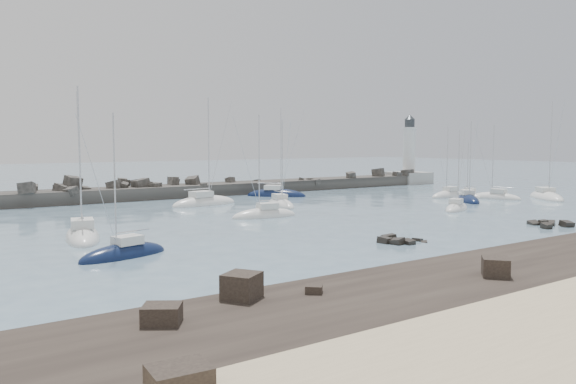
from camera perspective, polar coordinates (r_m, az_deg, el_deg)
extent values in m
plane|color=slate|center=(57.07, 7.69, -3.29)|extent=(400.00, 400.00, 0.00)
cube|color=black|center=(35.55, 20.33, -7.14)|extent=(2.25, 2.23, 1.11)
cube|color=black|center=(28.77, -4.71, -9.48)|extent=(2.35, 2.32, 1.30)
cube|color=black|center=(25.54, -12.69, -12.01)|extent=(2.12, 2.05, 0.84)
cube|color=black|center=(18.66, -10.99, -18.34)|extent=(1.98, 1.63, 0.95)
cube|color=black|center=(29.85, 2.64, -9.82)|extent=(1.22, 1.21, 0.41)
cube|color=black|center=(48.51, 13.00, -4.87)|extent=(0.93, 0.93, 0.57)
cube|color=black|center=(47.92, 13.68, -5.09)|extent=(0.84, 0.79, 0.52)
cube|color=black|center=(46.78, 12.12, -5.12)|extent=(0.86, 1.01, 0.75)
cube|color=black|center=(46.55, 10.99, -5.08)|extent=(1.24, 1.35, 0.95)
cube|color=black|center=(48.32, 10.23, -4.77)|extent=(1.50, 1.52, 1.05)
cube|color=black|center=(46.99, 9.87, -5.15)|extent=(1.25, 1.22, 1.13)
cube|color=black|center=(61.68, 23.73, -2.99)|extent=(1.41, 1.49, 0.78)
cube|color=black|center=(61.46, 26.46, -2.95)|extent=(1.33, 1.34, 0.82)
cube|color=black|center=(61.97, 24.86, -3.07)|extent=(2.02, 1.85, 1.00)
cube|color=black|center=(61.38, 24.51, -2.87)|extent=(1.03, 1.03, 0.66)
cube|color=black|center=(59.25, 24.77, -3.15)|extent=(0.97, 1.03, 0.72)
cube|color=#2F2D2A|center=(85.71, -13.63, -0.49)|extent=(115.00, 6.00, 3.20)
cube|color=#2F2D2A|center=(86.45, -16.50, 0.86)|extent=(1.86, 1.91, 1.64)
cube|color=#2F2D2A|center=(103.55, 6.42, 1.61)|extent=(2.24, 2.27, 1.83)
cube|color=#2F2D2A|center=(109.32, 9.14, 1.90)|extent=(2.40, 2.75, 2.07)
cube|color=#2F2D2A|center=(83.55, -17.27, 0.69)|extent=(2.62, 2.61, 1.58)
cube|color=#2F2D2A|center=(95.66, -3.24, 1.01)|extent=(1.49, 1.51, 1.00)
cube|color=#2F2D2A|center=(83.12, -22.05, 0.29)|extent=(2.32, 2.46, 1.66)
cube|color=#2F2D2A|center=(82.88, -19.93, 0.24)|extent=(1.47, 1.55, 1.18)
cube|color=#2F2D2A|center=(97.57, 2.82, 1.06)|extent=(1.47, 1.55, 1.16)
cube|color=#2F2D2A|center=(83.67, -16.28, 0.56)|extent=(1.39, 1.62, 1.50)
cube|color=#2F2D2A|center=(82.21, -21.05, 0.74)|extent=(2.71, 2.45, 2.64)
cube|color=#2F2D2A|center=(88.04, -9.65, 0.97)|extent=(2.78, 2.55, 2.29)
cube|color=#2F2D2A|center=(84.52, -14.70, 0.62)|extent=(2.72, 2.35, 2.35)
cube|color=#2F2D2A|center=(81.34, -21.89, 0.14)|extent=(2.81, 2.81, 2.16)
cube|color=#2F2D2A|center=(81.60, -21.31, 0.27)|extent=(1.79, 1.80, 1.07)
cube|color=#2F2D2A|center=(78.60, -25.00, 0.29)|extent=(2.48, 2.73, 2.01)
cube|color=#2F2D2A|center=(83.35, -24.55, 0.38)|extent=(1.64, 1.62, 1.21)
cube|color=#2F2D2A|center=(111.34, 11.04, 1.67)|extent=(1.70, 1.29, 1.54)
cube|color=#2F2D2A|center=(79.00, -24.97, 0.13)|extent=(1.60, 1.85, 1.58)
cube|color=#2F2D2A|center=(89.06, -11.61, 1.06)|extent=(1.71, 1.52, 1.52)
cube|color=#2F2D2A|center=(87.83, -11.56, 0.92)|extent=(1.78, 1.69, 1.88)
cube|color=#2F2D2A|center=(84.84, -14.26, 0.60)|extent=(2.47, 2.21, 1.81)
cube|color=#2F2D2A|center=(86.83, -16.34, 0.69)|extent=(1.84, 1.92, 1.54)
cube|color=#2F2D2A|center=(113.20, 12.03, 1.91)|extent=(2.27, 2.28, 1.48)
cube|color=#2F2D2A|center=(92.03, -5.90, 1.18)|extent=(1.58, 1.65, 1.30)
cube|color=#2F2D2A|center=(84.32, -13.34, 0.57)|extent=(2.16, 2.18, 1.10)
cube|color=#2F2D2A|center=(96.94, 1.33, 1.21)|extent=(1.42, 1.33, 1.11)
cube|color=#2F2D2A|center=(79.56, -21.15, 0.07)|extent=(2.07, 2.03, 1.51)
cube|color=#2F2D2A|center=(86.14, -8.55, 0.62)|extent=(1.49, 1.61, 0.92)
cube|color=#2F2D2A|center=(85.94, -14.84, 0.65)|extent=(2.14, 2.31, 2.02)
cube|color=#2F2D2A|center=(98.64, 2.28, 1.17)|extent=(1.73, 1.82, 0.95)
cube|color=#9A9995|center=(116.83, 12.15, 1.26)|extent=(7.00, 7.00, 3.00)
cylinder|color=white|center=(116.60, 12.21, 4.21)|extent=(2.50, 2.50, 9.00)
cylinder|color=white|center=(116.63, 12.25, 6.38)|extent=(3.20, 3.20, 0.25)
cylinder|color=#2F3439|center=(116.66, 12.26, 6.81)|extent=(2.00, 2.00, 1.60)
cone|color=#2F3439|center=(116.71, 12.27, 7.45)|extent=(2.20, 2.20, 1.00)
ellipsoid|color=#0D193A|center=(42.38, -16.36, -6.27)|extent=(7.32, 3.87, 1.91)
cube|color=silver|center=(42.37, -16.00, -4.71)|extent=(2.25, 1.86, 0.64)
cylinder|color=silver|center=(41.37, -17.20, 1.17)|extent=(0.11, 0.11, 9.44)
cylinder|color=silver|center=(42.54, -15.47, -3.85)|extent=(2.73, 0.80, 0.09)
ellipsoid|color=white|center=(51.06, -20.14, -4.48)|extent=(4.61, 9.24, 2.33)
cube|color=silver|center=(50.42, -20.17, -3.01)|extent=(2.28, 2.81, 0.77)
cylinder|color=silver|center=(51.13, -20.41, 3.38)|extent=(0.13, 0.13, 11.95)
cylinder|color=silver|center=(49.72, -20.17, -2.30)|extent=(0.88, 3.48, 0.11)
ellipsoid|color=white|center=(75.17, -8.48, -1.27)|extent=(10.00, 4.22, 2.44)
cube|color=silver|center=(74.76, -8.81, -0.21)|extent=(2.94, 2.28, 0.77)
cylinder|color=silver|center=(75.16, -8.07, 4.53)|extent=(0.13, 0.13, 13.09)
cylinder|color=silver|center=(74.33, -9.25, 0.31)|extent=(3.86, 0.61, 0.11)
ellipsoid|color=white|center=(62.20, -2.41, -2.52)|extent=(7.90, 3.42, 2.01)
cube|color=silver|center=(62.21, -2.10, -1.42)|extent=(2.33, 1.83, 0.66)
cylinder|color=silver|center=(61.46, -2.95, 3.01)|extent=(0.11, 0.11, 10.32)
cylinder|color=silver|center=(62.37, -1.65, -0.83)|extent=(3.04, 0.52, 0.09)
ellipsoid|color=white|center=(72.85, -0.75, -1.41)|extent=(4.06, 7.89, 2.01)
cube|color=silver|center=(73.08, -0.86, -0.46)|extent=(1.98, 2.41, 0.67)
cylinder|color=silver|center=(71.86, -0.59, 3.26)|extent=(0.11, 0.11, 10.19)
cylinder|color=silver|center=(73.52, -1.00, 0.06)|extent=(0.81, 2.96, 0.10)
ellipsoid|color=white|center=(71.81, 16.74, -1.72)|extent=(6.93, 4.66, 1.80)
cube|color=silver|center=(71.37, 16.70, -0.90)|extent=(2.26, 2.00, 0.60)
cylinder|color=silver|center=(71.92, 16.95, 2.50)|extent=(0.10, 0.10, 9.01)
cylinder|color=silver|center=(70.87, 16.62, -0.48)|extent=(2.46, 1.19, 0.09)
ellipsoid|color=#0D193A|center=(86.51, -1.20, -0.40)|extent=(8.44, 8.63, 2.26)
cube|color=silver|center=(86.50, -1.50, 0.47)|extent=(3.13, 3.15, 0.70)
cylinder|color=silver|center=(85.98, -0.73, 4.36)|extent=(0.12, 0.12, 12.44)
cylinder|color=silver|center=(86.60, -1.92, 0.90)|extent=(2.62, 2.73, 0.10)
ellipsoid|color=white|center=(88.54, 16.02, -0.47)|extent=(7.19, 2.27, 1.99)
cube|color=silver|center=(88.72, 16.19, 0.31)|extent=(2.02, 1.46, 0.68)
cylinder|color=silver|center=(87.76, 15.87, 3.21)|extent=(0.12, 0.12, 9.69)
cylinder|color=silver|center=(89.06, 16.41, 0.72)|extent=(2.87, 0.11, 0.10)
ellipsoid|color=white|center=(87.99, 20.36, -0.62)|extent=(4.08, 7.69, 1.91)
cube|color=silver|center=(87.77, 20.61, 0.10)|extent=(1.96, 2.37, 0.62)
cylinder|color=silver|center=(87.85, 20.11, 3.16)|extent=(0.11, 0.11, 9.93)
cylinder|color=silver|center=(87.55, 20.94, 0.46)|extent=(0.84, 2.87, 0.09)
ellipsoid|color=white|center=(90.90, 24.76, -0.60)|extent=(8.23, 9.57, 2.25)
cube|color=silver|center=(91.24, 24.67, 0.24)|extent=(3.20, 3.35, 0.66)
cylinder|color=silver|center=(89.82, 25.13, 4.13)|extent=(0.11, 0.11, 13.11)
cylinder|color=silver|center=(91.82, 24.53, 0.65)|extent=(2.40, 3.16, 0.09)
ellipsoid|color=white|center=(89.67, 17.88, -0.45)|extent=(3.58, 5.80, 1.68)
cube|color=silver|center=(89.34, 17.99, 0.19)|extent=(1.60, 1.85, 0.61)
cylinder|color=silver|center=(89.75, 17.80, 2.41)|extent=(0.11, 0.11, 7.49)
cylinder|color=silver|center=(88.97, 18.13, 0.53)|extent=(0.87, 2.10, 0.09)
ellipsoid|color=#0D193A|center=(82.69, 17.80, -0.89)|extent=(6.46, 7.51, 2.06)
cube|color=silver|center=(82.95, 17.76, -0.02)|extent=(2.51, 2.63, 0.69)
cylinder|color=silver|center=(81.73, 18.03, 3.27)|extent=(0.12, 0.12, 10.28)
cylinder|color=silver|center=(83.41, 17.67, 0.45)|extent=(1.91, 2.50, 0.10)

